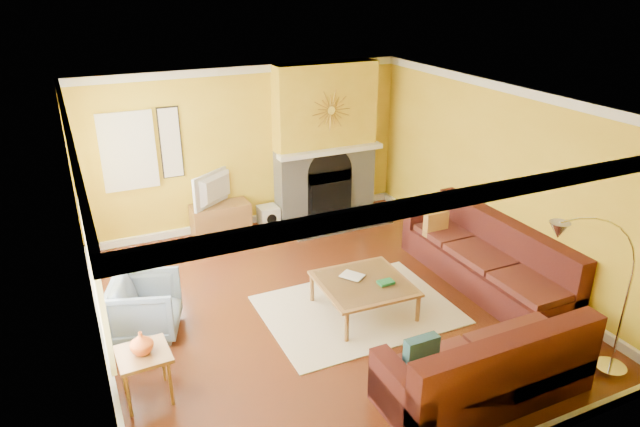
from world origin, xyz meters
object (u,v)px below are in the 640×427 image
side_table (146,375)px  arc_lamp (591,304)px  media_console (221,219)px  sectional_sofa (439,285)px  armchair (146,307)px  coffee_table (363,296)px

side_table → arc_lamp: arc_lamp is taller
media_console → side_table: size_ratio=1.72×
media_console → arc_lamp: (2.36, -5.30, 0.74)m
sectional_sofa → side_table: 3.60m
sectional_sofa → side_table: bearing=180.0°
armchair → coffee_table: bearing=-86.4°
arc_lamp → media_console: bearing=114.0°
media_console → armchair: size_ratio=1.22×
arc_lamp → armchair: bearing=143.8°
sectional_sofa → coffee_table: sectional_sofa is taller
media_console → arc_lamp: bearing=-66.0°
armchair → arc_lamp: (3.96, -2.90, 0.64)m
sectional_sofa → armchair: 3.61m
armchair → arc_lamp: arc_lamp is taller
coffee_table → side_table: (-2.80, -0.50, 0.06)m
coffee_table → side_table: bearing=-169.9°
media_console → arc_lamp: 5.85m
armchair → side_table: bearing=-170.8°
sectional_sofa → media_console: size_ratio=3.84×
coffee_table → arc_lamp: arc_lamp is taller
media_console → side_table: bearing=-116.6°
side_table → coffee_table: bearing=10.1°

